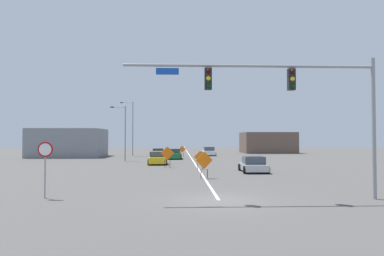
{
  "coord_description": "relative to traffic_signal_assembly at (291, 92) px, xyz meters",
  "views": [
    {
      "loc": [
        -1.96,
        -16.41,
        2.99
      ],
      "look_at": [
        -0.3,
        24.08,
        4.16
      ],
      "focal_mm": 32.01,
      "sensor_mm": 36.0,
      "label": 1
    }
  ],
  "objects": [
    {
      "name": "ground",
      "position": [
        -3.55,
        0.01,
        -5.23
      ],
      "size": [
        175.69,
        175.69,
        0.0
      ],
      "primitive_type": "plane",
      "color": "#4C4947"
    },
    {
      "name": "road_centre_stripe",
      "position": [
        -3.55,
        48.82,
        -5.23
      ],
      "size": [
        0.16,
        97.6,
        0.01
      ],
      "color": "white",
      "rests_on": "ground"
    },
    {
      "name": "traffic_signal_assembly",
      "position": [
        0.0,
        0.0,
        0.0
      ],
      "size": [
        12.35,
        0.44,
        6.93
      ],
      "color": "gray",
      "rests_on": "ground"
    },
    {
      "name": "stop_sign",
      "position": [
        -12.11,
        0.91,
        -3.27
      ],
      "size": [
        0.76,
        0.07,
        2.8
      ],
      "color": "gray",
      "rests_on": "ground"
    },
    {
      "name": "street_lamp_far_right",
      "position": [
        -12.51,
        28.13,
        -1.25
      ],
      "size": [
        2.01,
        0.24,
        7.11
      ],
      "color": "gray",
      "rests_on": "ground"
    },
    {
      "name": "street_lamp_near_right",
      "position": [
        -13.21,
        40.88,
        -0.27
      ],
      "size": [
        2.19,
        0.24,
        9.01
      ],
      "color": "gray",
      "rests_on": "ground"
    },
    {
      "name": "construction_sign_left_lane",
      "position": [
        -4.86,
        37.26,
        -4.12
      ],
      "size": [
        1.11,
        0.13,
        1.78
      ],
      "color": "orange",
      "rests_on": "ground"
    },
    {
      "name": "construction_sign_left_shoulder",
      "position": [
        -3.44,
        15.87,
        -4.14
      ],
      "size": [
        1.16,
        0.1,
        1.76
      ],
      "color": "orange",
      "rests_on": "ground"
    },
    {
      "name": "construction_sign_median_far",
      "position": [
        -3.57,
        8.82,
        -3.98
      ],
      "size": [
        1.28,
        0.33,
        1.99
      ],
      "color": "orange",
      "rests_on": "ground"
    },
    {
      "name": "construction_sign_median_near",
      "position": [
        -6.57,
        18.08,
        -3.89
      ],
      "size": [
        1.35,
        0.16,
        2.12
      ],
      "color": "orange",
      "rests_on": "ground"
    },
    {
      "name": "car_green_approaching",
      "position": [
        -6.02,
        32.23,
        -4.55
      ],
      "size": [
        2.08,
        4.1,
        1.46
      ],
      "color": "#196B38",
      "rests_on": "ground"
    },
    {
      "name": "car_silver_passing",
      "position": [
        1.06,
        13.25,
        -4.62
      ],
      "size": [
        2.23,
        3.85,
        1.36
      ],
      "color": "#B7BABF",
      "rests_on": "ground"
    },
    {
      "name": "car_yellow_distant",
      "position": [
        -7.85,
        22.63,
        -4.55
      ],
      "size": [
        2.32,
        4.22,
        1.45
      ],
      "color": "gold",
      "rests_on": "ground"
    },
    {
      "name": "car_white_far",
      "position": [
        -0.33,
        41.31,
        -4.54
      ],
      "size": [
        2.15,
        4.59,
        1.48
      ],
      "color": "white",
      "rests_on": "ground"
    },
    {
      "name": "car_red_near",
      "position": [
        -8.72,
        38.73,
        -4.63
      ],
      "size": [
        2.25,
        4.13,
        1.3
      ],
      "color": "red",
      "rests_on": "ground"
    },
    {
      "name": "roadside_building_east",
      "position": [
        12.32,
        50.97,
        -3.2
      ],
      "size": [
        10.02,
        7.55,
        4.07
      ],
      "color": "brown",
      "rests_on": "ground"
    },
    {
      "name": "roadside_building_west",
      "position": [
        -22.76,
        38.36,
        -3.03
      ],
      "size": [
        10.62,
        8.51,
        4.41
      ],
      "color": "gray",
      "rests_on": "ground"
    }
  ]
}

